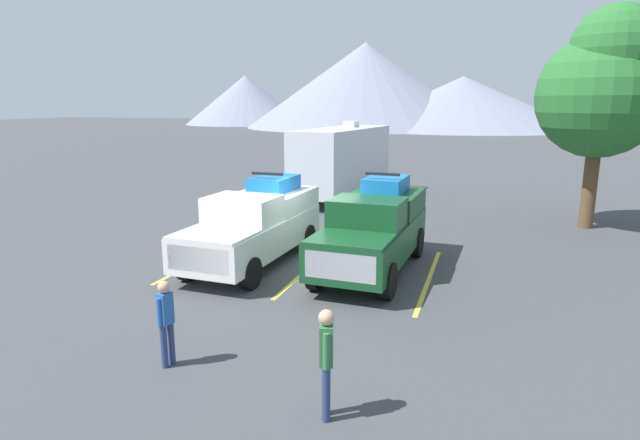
# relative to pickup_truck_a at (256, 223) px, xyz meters

# --- Properties ---
(ground_plane) EXTENTS (240.00, 240.00, 0.00)m
(ground_plane) POSITION_rel_pickup_truck_a_xyz_m (1.71, 0.07, -1.18)
(ground_plane) COLOR #3F4244
(pickup_truck_a) EXTENTS (2.40, 5.81, 2.60)m
(pickup_truck_a) POSITION_rel_pickup_truck_a_xyz_m (0.00, 0.00, 0.00)
(pickup_truck_a) COLOR white
(pickup_truck_a) RESTS_ON ground
(pickup_truck_b) EXTENTS (2.38, 5.77, 2.69)m
(pickup_truck_b) POSITION_rel_pickup_truck_a_xyz_m (3.51, 0.36, 0.05)
(pickup_truck_b) COLOR #144723
(pickup_truck_b) RESTS_ON ground
(lot_stripe_a) EXTENTS (0.12, 5.50, 0.01)m
(lot_stripe_a) POSITION_rel_pickup_truck_a_xyz_m (-1.73, -0.08, -1.18)
(lot_stripe_a) COLOR gold
(lot_stripe_a) RESTS_ON ground
(lot_stripe_b) EXTENTS (0.12, 5.50, 0.01)m
(lot_stripe_b) POSITION_rel_pickup_truck_a_xyz_m (1.71, -0.08, -1.18)
(lot_stripe_b) COLOR gold
(lot_stripe_b) RESTS_ON ground
(lot_stripe_c) EXTENTS (0.12, 5.50, 0.01)m
(lot_stripe_c) POSITION_rel_pickup_truck_a_xyz_m (5.15, -0.08, -1.18)
(lot_stripe_c) COLOR gold
(lot_stripe_c) RESTS_ON ground
(camper_trailer_a) EXTENTS (3.23, 8.79, 3.77)m
(camper_trailer_a) POSITION_rel_pickup_truck_a_xyz_m (-0.38, 10.90, 0.81)
(camper_trailer_a) COLOR silver
(camper_trailer_a) RESTS_ON ground
(person_a) EXTENTS (0.24, 0.35, 1.63)m
(person_a) POSITION_rel_pickup_truck_a_xyz_m (1.18, -6.41, -0.24)
(person_a) COLOR navy
(person_a) RESTS_ON ground
(person_b) EXTENTS (0.27, 0.38, 1.75)m
(person_b) POSITION_rel_pickup_truck_a_xyz_m (4.40, -7.08, -0.17)
(person_b) COLOR navy
(person_b) RESTS_ON ground
(tree_a) EXTENTS (4.49, 4.49, 8.07)m
(tree_a) POSITION_rel_pickup_truck_a_xyz_m (10.23, 7.82, 4.12)
(tree_a) COLOR brown
(tree_a) RESTS_ON ground
(mountain_ridge) EXTENTS (134.41, 46.35, 15.28)m
(mountain_ridge) POSITION_rel_pickup_truck_a_xyz_m (8.03, 83.87, 5.05)
(mountain_ridge) COLOR gray
(mountain_ridge) RESTS_ON ground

